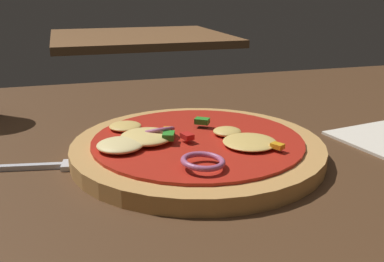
{
  "coord_description": "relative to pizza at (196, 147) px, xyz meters",
  "views": [
    {
      "loc": [
        -0.12,
        -0.35,
        0.19
      ],
      "look_at": [
        0.0,
        0.05,
        0.05
      ],
      "focal_mm": 40.8,
      "sensor_mm": 36.0,
      "label": 1
    }
  ],
  "objects": [
    {
      "name": "dining_table",
      "position": [
        0.0,
        -0.03,
        -0.02
      ],
      "size": [
        1.15,
        0.84,
        0.03
      ],
      "color": "#4C301C",
      "rests_on": "ground"
    },
    {
      "name": "pizza",
      "position": [
        0.0,
        0.0,
        0.0
      ],
      "size": [
        0.25,
        0.25,
        0.03
      ],
      "color": "tan",
      "rests_on": "dining_table"
    },
    {
      "name": "fork",
      "position": [
        -0.16,
        0.01,
        -0.01
      ],
      "size": [
        0.19,
        0.05,
        0.0
      ],
      "color": "silver",
      "rests_on": "dining_table"
    },
    {
      "name": "background_table",
      "position": [
        0.15,
        1.17,
        -0.02
      ],
      "size": [
        0.6,
        0.56,
        0.03
      ],
      "color": "brown",
      "rests_on": "ground"
    }
  ]
}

